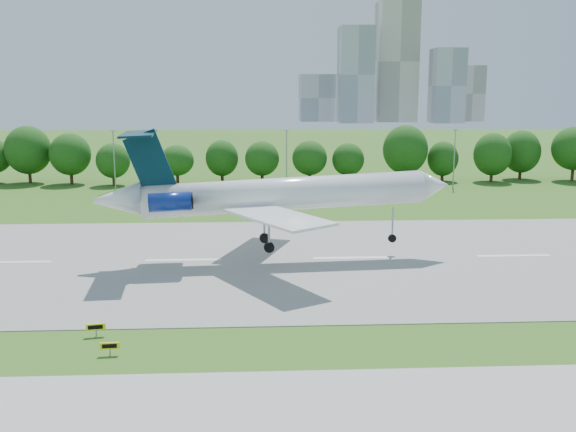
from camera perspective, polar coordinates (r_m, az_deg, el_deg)
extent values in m
plane|color=#2E5716|center=(53.79, -12.18, -10.76)|extent=(600.00, 600.00, 0.00)
cube|color=gray|center=(77.35, -9.26, -3.91)|extent=(400.00, 45.00, 0.08)
cylinder|color=#382314|center=(145.30, -14.28, 3.52)|extent=(0.70, 0.70, 3.60)
sphere|color=#123B0E|center=(144.83, -14.36, 5.25)|extent=(8.40, 8.40, 8.40)
cylinder|color=#382314|center=(142.89, 1.68, 3.73)|extent=(0.70, 0.70, 3.60)
sphere|color=#123B0E|center=(142.41, 1.69, 5.49)|extent=(8.40, 8.40, 8.40)
cylinder|color=#382314|center=(151.41, 16.98, 3.67)|extent=(0.70, 0.70, 3.60)
sphere|color=#123B0E|center=(150.96, 17.07, 5.32)|extent=(8.40, 8.40, 8.40)
cylinder|color=gray|center=(135.11, -15.19, 4.74)|extent=(0.24, 0.24, 12.00)
cube|color=gray|center=(134.63, -15.31, 7.32)|extent=(0.90, 0.25, 0.18)
cylinder|color=gray|center=(132.18, -0.14, 4.99)|extent=(0.24, 0.24, 12.00)
cube|color=gray|center=(131.69, -0.14, 7.63)|extent=(0.90, 0.25, 0.18)
cylinder|color=gray|center=(138.35, 14.56, 4.90)|extent=(0.24, 0.24, 12.00)
cube|color=gray|center=(137.88, 14.68, 7.42)|extent=(0.90, 0.25, 0.18)
cube|color=#B2B2B7|center=(434.57, 6.02, 12.35)|extent=(22.00, 22.00, 62.00)
cube|color=beige|center=(455.10, 9.59, 13.32)|extent=(26.00, 26.00, 80.00)
cube|color=#B2B2B7|center=(442.75, 13.95, 11.16)|extent=(20.00, 20.00, 48.00)
cube|color=beige|center=(473.49, 15.75, 10.43)|extent=(18.00, 18.00, 38.00)
cube|color=#B2B2B7|center=(456.40, 2.59, 10.44)|extent=(24.00, 24.00, 32.00)
cylinder|color=white|center=(75.32, -0.27, 1.97)|extent=(33.39, 7.02, 5.02)
cone|color=white|center=(79.86, 12.85, 2.67)|extent=(4.01, 4.19, 3.98)
cone|color=white|center=(75.12, -14.91, 1.39)|extent=(5.77, 4.36, 4.04)
cube|color=white|center=(67.73, -1.01, -0.05)|extent=(12.02, 15.14, 0.47)
cube|color=white|center=(82.82, -2.38, 1.95)|extent=(9.98, 15.34, 0.47)
cube|color=#042234|center=(74.22, -12.19, 4.73)|extent=(5.81, 1.10, 7.49)
cube|color=#042234|center=(74.04, -13.14, 7.13)|extent=(4.52, 10.76, 0.37)
cylinder|color=navy|center=(71.82, -10.44, 1.24)|extent=(4.88, 2.53, 2.25)
cylinder|color=navy|center=(77.48, -10.31, 1.94)|extent=(4.88, 2.53, 2.25)
cylinder|color=gray|center=(78.94, 9.28, -0.61)|extent=(0.22, 0.22, 3.86)
cylinder|color=black|center=(79.34, 9.24, -1.97)|extent=(1.02, 0.42, 0.99)
cylinder|color=gray|center=(73.38, -1.70, -1.34)|extent=(0.26, 0.26, 3.86)
cylinder|color=black|center=(73.82, -1.69, -2.80)|extent=(1.25, 0.61, 1.21)
cylinder|color=gray|center=(78.10, -2.12, -0.59)|extent=(0.26, 0.26, 3.86)
cylinder|color=black|center=(78.51, -2.11, -1.97)|extent=(1.25, 0.61, 1.21)
cube|color=gray|center=(55.57, -16.68, -9.89)|extent=(0.11, 0.11, 0.68)
cube|color=yellow|center=(55.40, -16.71, -9.42)|extent=(1.56, 0.43, 0.53)
cube|color=black|center=(55.30, -16.71, -9.45)|extent=(1.15, 0.21, 0.34)
cube|color=gray|center=(51.55, -15.54, -11.51)|extent=(0.10, 0.10, 0.64)
cube|color=yellow|center=(51.38, -15.56, -11.04)|extent=(1.47, 0.28, 0.50)
cube|color=black|center=(51.28, -15.58, -11.08)|extent=(1.10, 0.10, 0.32)
imported|color=white|center=(126.94, -14.08, 1.94)|extent=(3.45, 1.65, 1.14)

